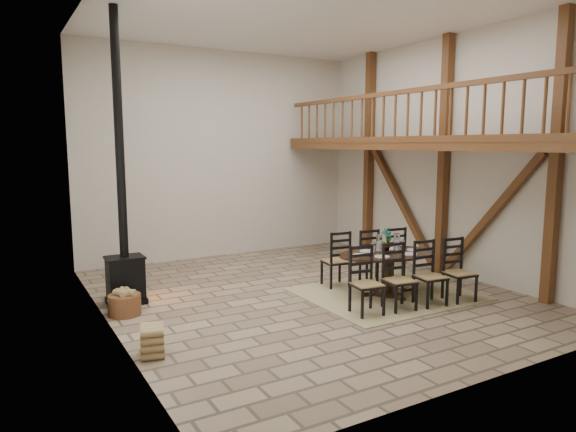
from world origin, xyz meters
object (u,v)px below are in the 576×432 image
wood_stove (124,240)px  log_stack (152,341)px  dining_table (390,274)px  log_basket (125,304)px

wood_stove → log_stack: (-0.21, -2.48, -0.93)m
dining_table → log_basket: (-4.45, 1.33, -0.22)m
dining_table → wood_stove: bearing=162.9°
dining_table → log_basket: bearing=170.7°
dining_table → wood_stove: wood_stove is taller
log_basket → dining_table: bearing=-16.7°
log_stack → log_basket: bearing=88.4°
wood_stove → log_stack: bearing=-94.8°
dining_table → log_stack: dining_table is taller
dining_table → log_stack: bearing=-166.0°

